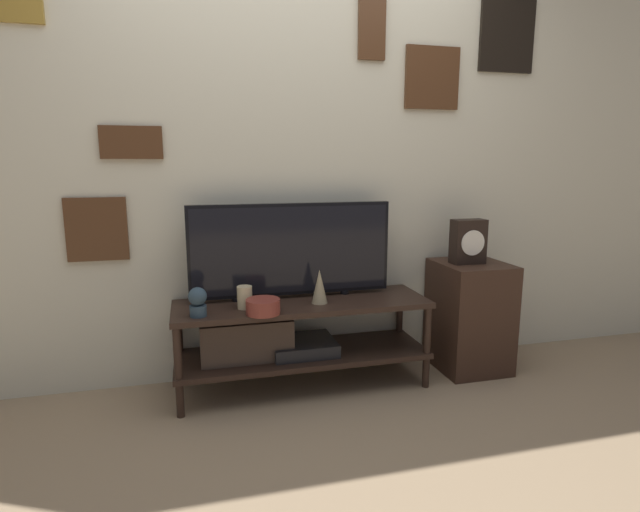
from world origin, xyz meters
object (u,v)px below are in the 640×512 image
vase_slim_bronze (319,286)px  candle_jar (245,297)px  decorative_bust (198,301)px  vase_wide_bowl (263,306)px  television (292,250)px  mantel_clock (468,242)px

vase_slim_bronze → candle_jar: (-0.41, 0.00, -0.03)m
vase_slim_bronze → decorative_bust: size_ratio=1.26×
vase_slim_bronze → vase_wide_bowl: (-0.33, -0.12, -0.06)m
vase_wide_bowl → decorative_bust: 0.33m
television → mantel_clock: size_ratio=4.34×
candle_jar → decorative_bust: size_ratio=0.80×
television → decorative_bust: 0.61m
vase_wide_bowl → mantel_clock: mantel_clock is taller
candle_jar → mantel_clock: size_ratio=0.45×
candle_jar → mantel_clock: mantel_clock is taller
television → candle_jar: (-0.29, -0.15, -0.22)m
television → vase_slim_bronze: (0.12, -0.15, -0.18)m
vase_wide_bowl → decorative_bust: (-0.32, 0.04, 0.04)m
television → vase_wide_bowl: (-0.21, -0.27, -0.24)m
candle_jar → mantel_clock: (1.34, 0.05, 0.24)m
vase_wide_bowl → candle_jar: bearing=123.5°
vase_wide_bowl → candle_jar: size_ratio=1.46×
decorative_bust → vase_slim_bronze: bearing=7.0°
decorative_bust → mantel_clock: mantel_clock is taller
television → decorative_bust: television is taller
television → vase_wide_bowl: 0.42m
vase_wide_bowl → candle_jar: (-0.08, 0.12, 0.02)m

